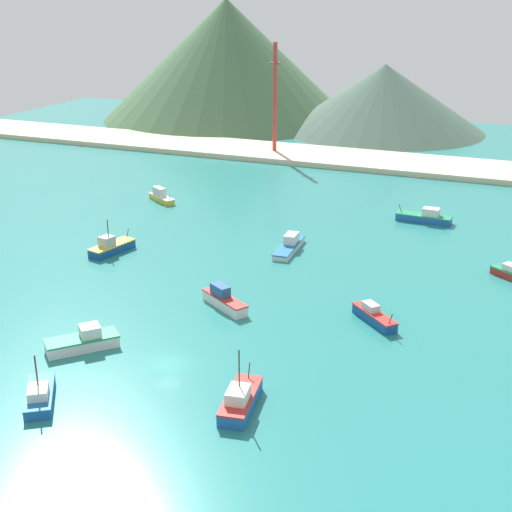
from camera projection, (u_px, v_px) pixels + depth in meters
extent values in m
cube|color=teal|center=(268.00, 272.00, 105.35)|extent=(260.00, 280.00, 0.50)
cube|color=#14478C|center=(374.00, 318.00, 88.83)|extent=(6.71, 6.39, 1.16)
cube|color=red|center=(375.00, 313.00, 88.59)|extent=(6.84, 6.52, 0.20)
cube|color=beige|center=(371.00, 307.00, 89.19)|extent=(2.61, 2.56, 0.90)
cylinder|color=#4C3823|center=(391.00, 319.00, 85.49)|extent=(0.57, 0.54, 1.56)
cube|color=#1E5BA8|center=(241.00, 402.00, 70.75)|extent=(3.90, 8.19, 1.28)
cube|color=red|center=(240.00, 396.00, 70.49)|extent=(3.98, 8.35, 0.20)
cube|color=silver|center=(238.00, 395.00, 69.34)|extent=(2.44, 3.08, 1.23)
cylinder|color=#4C3823|center=(249.00, 371.00, 73.43)|extent=(0.23, 0.73, 1.72)
cylinder|color=#4C3823|center=(239.00, 368.00, 68.93)|extent=(0.14, 0.14, 3.99)
cube|color=#1E5BA8|center=(40.00, 397.00, 71.93)|extent=(6.26, 7.51, 0.96)
cube|color=#1E669E|center=(39.00, 392.00, 71.73)|extent=(6.39, 7.66, 0.20)
cube|color=silver|center=(38.00, 392.00, 70.69)|extent=(3.07, 3.24, 0.95)
cylinder|color=#4C3823|center=(36.00, 370.00, 70.41)|extent=(0.16, 0.16, 3.31)
cube|color=silver|center=(289.00, 248.00, 113.31)|extent=(3.07, 10.32, 0.73)
cube|color=#1E669E|center=(289.00, 246.00, 113.15)|extent=(3.13, 10.52, 0.20)
cube|color=silver|center=(291.00, 238.00, 113.98)|extent=(2.03, 3.16, 1.46)
cube|color=gold|center=(162.00, 199.00, 139.50)|extent=(7.17, 5.47, 0.90)
cube|color=white|center=(162.00, 196.00, 139.30)|extent=(7.32, 5.58, 0.20)
cube|color=beige|center=(159.00, 191.00, 139.71)|extent=(3.52, 2.92, 1.50)
cylinder|color=#4C3823|center=(170.00, 198.00, 136.59)|extent=(0.52, 0.39, 1.22)
cube|color=#1E5BA8|center=(424.00, 219.00, 127.19)|extent=(9.74, 3.17, 1.14)
cube|color=#238C5B|center=(424.00, 215.00, 126.96)|extent=(9.94, 3.23, 0.20)
cube|color=silver|center=(431.00, 212.00, 126.20)|extent=(2.96, 2.14, 1.34)
cylinder|color=#4C3823|center=(400.00, 208.00, 128.45)|extent=(0.67, 0.16, 1.54)
cube|color=silver|center=(225.00, 303.00, 92.96)|extent=(7.83, 5.88, 1.30)
cube|color=red|center=(225.00, 298.00, 92.69)|extent=(7.99, 6.00, 0.20)
cube|color=#28568C|center=(220.00, 290.00, 93.18)|extent=(3.22, 2.76, 1.35)
cube|color=#14478C|center=(112.00, 249.00, 112.43)|extent=(4.26, 8.25, 1.21)
cube|color=gold|center=(112.00, 245.00, 112.18)|extent=(4.35, 8.41, 0.20)
cube|color=#B2ADA3|center=(107.00, 241.00, 111.12)|extent=(2.37, 2.46, 1.53)
cylinder|color=#4C3823|center=(127.00, 234.00, 114.62)|extent=(0.27, 0.70, 1.64)
cylinder|color=#4C3823|center=(108.00, 228.00, 110.69)|extent=(0.15, 0.15, 2.68)
cube|color=silver|center=(82.00, 344.00, 82.41)|extent=(7.74, 8.00, 1.24)
cube|color=#238C5B|center=(82.00, 338.00, 82.15)|extent=(7.89, 8.16, 0.20)
cube|color=silver|center=(90.00, 331.00, 82.29)|extent=(3.16, 3.16, 1.27)
cube|color=beige|center=(382.00, 162.00, 168.99)|extent=(247.00, 19.20, 1.20)
cone|color=#476B47|center=(227.00, 60.00, 222.71)|extent=(78.75, 78.75, 36.53)
cone|color=#4C6656|center=(384.00, 98.00, 205.69)|extent=(58.83, 58.83, 19.02)
cylinder|color=#B7332D|center=(275.00, 100.00, 173.42)|extent=(0.99, 0.99, 27.28)
cylinder|color=#B7332D|center=(275.00, 63.00, 170.34)|extent=(2.73, 0.49, 0.49)
cylinder|color=#B7332D|center=(275.00, 86.00, 172.27)|extent=(0.49, 2.18, 0.49)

